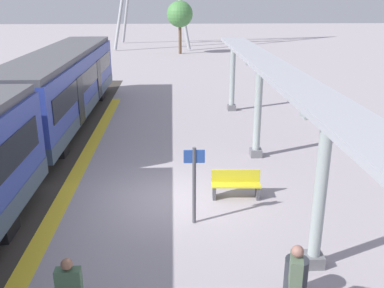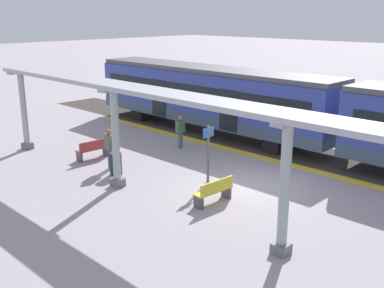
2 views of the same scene
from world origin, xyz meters
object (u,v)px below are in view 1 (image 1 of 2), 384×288
canopy_pillar_third (258,110)px  bench_mid_platform (236,184)px  train_far_carriage (64,85)px  canopy_pillar_second (320,192)px  trash_bin (296,278)px  platform_info_sign (194,178)px  canopy_pillar_fourth (232,76)px  passenger_waiting_near_edge (69,287)px  passenger_by_the_benches (295,276)px

canopy_pillar_third → bench_mid_platform: canopy_pillar_third is taller
train_far_carriage → canopy_pillar_second: canopy_pillar_second is taller
bench_mid_platform → trash_bin: size_ratio=1.69×
bench_mid_platform → platform_info_sign: platform_info_sign is taller
canopy_pillar_fourth → platform_info_sign: bearing=-102.3°
train_far_carriage → bench_mid_platform: size_ratio=9.87×
train_far_carriage → bench_mid_platform: (7.18, -8.78, -1.39)m
trash_bin → passenger_waiting_near_edge: 4.47m
bench_mid_platform → trash_bin: 4.75m
platform_info_sign → passenger_waiting_near_edge: bearing=-121.5°
trash_bin → platform_info_sign: 3.83m
passenger_by_the_benches → bench_mid_platform: bearing=93.2°
canopy_pillar_third → passenger_by_the_benches: canopy_pillar_third is taller
canopy_pillar_third → bench_mid_platform: size_ratio=2.43×
canopy_pillar_fourth → trash_bin: 15.48m
train_far_carriage → passenger_waiting_near_edge: train_far_carriage is taller
canopy_pillar_fourth → passenger_by_the_benches: bearing=-93.5°
canopy_pillar_third → passenger_waiting_near_edge: (-5.09, -9.03, -0.88)m
bench_mid_platform → passenger_by_the_benches: bearing=-86.8°
canopy_pillar_second → bench_mid_platform: canopy_pillar_second is taller
canopy_pillar_second → platform_info_sign: 3.44m
canopy_pillar_fourth → platform_info_sign: size_ratio=1.68×
bench_mid_platform → platform_info_sign: size_ratio=0.69×
canopy_pillar_fourth → platform_info_sign: (-2.65, -12.21, -0.54)m
canopy_pillar_second → passenger_waiting_near_edge: (-5.09, -1.86, -0.88)m
canopy_pillar_second → canopy_pillar_fourth: bearing=90.0°
platform_info_sign → train_far_carriage: bearing=119.4°
train_far_carriage → canopy_pillar_fourth: size_ratio=4.07×
canopy_pillar_third → canopy_pillar_fourth: same height
passenger_by_the_benches → canopy_pillar_third: bearing=83.8°
passenger_waiting_near_edge → train_far_carriage: bearing=103.3°
canopy_pillar_second → trash_bin: (-0.73, -1.06, -1.42)m
trash_bin → canopy_pillar_third: bearing=85.0°
passenger_waiting_near_edge → passenger_by_the_benches: 4.11m
canopy_pillar_third → passenger_by_the_benches: (-0.98, -8.98, -0.81)m
trash_bin → platform_info_sign: (-1.93, 3.19, 0.88)m
trash_bin → passenger_by_the_benches: (-0.26, -0.74, 0.61)m
canopy_pillar_second → platform_info_sign: (-2.65, 2.13, -0.54)m
passenger_waiting_near_edge → passenger_by_the_benches: (4.11, 0.05, 0.07)m
train_far_carriage → trash_bin: bearing=-60.2°
platform_info_sign → trash_bin: bearing=-58.9°
canopy_pillar_fourth → bench_mid_platform: bearing=-96.9°
train_far_carriage → passenger_waiting_near_edge: 14.72m
passenger_waiting_near_edge → passenger_by_the_benches: size_ratio=0.93×
canopy_pillar_second → canopy_pillar_third: size_ratio=1.00×
canopy_pillar_third → trash_bin: 8.39m
canopy_pillar_second → canopy_pillar_third: (0.00, 7.17, 0.00)m
trash_bin → canopy_pillar_fourth: bearing=87.3°
canopy_pillar_third → trash_bin: size_ratio=4.10×
trash_bin → platform_info_sign: platform_info_sign is taller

